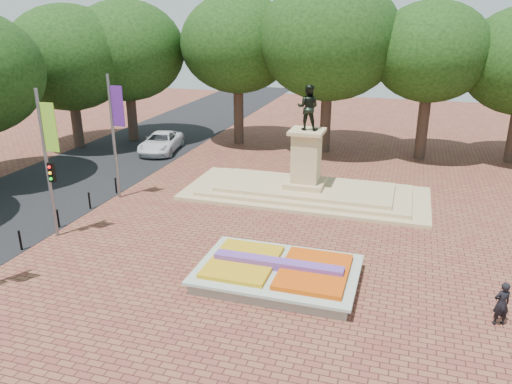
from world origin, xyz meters
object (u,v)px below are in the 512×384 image
van (161,142)px  pedestrian (501,304)px  monument (305,181)px  flower_bed (278,272)px

van → pedestrian: 27.29m
monument → pedestrian: monument is taller
monument → van: bearing=153.6°
flower_bed → monument: bearing=95.9°
monument → pedestrian: size_ratio=8.66×
van → flower_bed: bearing=-60.7°
flower_bed → pedestrian: size_ratio=3.90×
flower_bed → monument: (-1.03, 10.00, 0.50)m
monument → pedestrian: 13.90m
flower_bed → van: (-13.53, 16.20, 0.36)m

